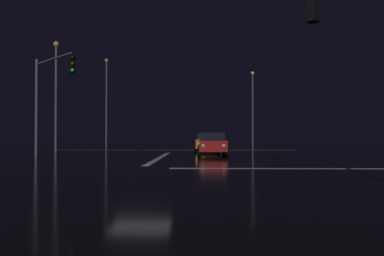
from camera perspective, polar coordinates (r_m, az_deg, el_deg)
ground at (r=16.88m, az=-7.40°, el=-6.01°), size 120.00×120.00×0.10m
stop_line_north at (r=24.28m, az=-4.72°, el=-4.33°), size 0.35×12.75×0.01m
centre_line_ns at (r=35.82m, az=-2.76°, el=-3.23°), size 22.00×0.15×0.01m
crosswalk_bar_east at (r=17.43m, az=18.21°, el=-5.63°), size 12.75×0.40×0.01m
sedan_red at (r=26.88m, az=3.01°, el=-2.30°), size 2.02×4.33×1.57m
sedan_orange at (r=33.01m, az=2.14°, el=-2.04°), size 2.02×4.33×1.57m
sedan_green at (r=38.90m, az=2.45°, el=-1.87°), size 2.02×4.33×1.57m
traffic_signal_nw at (r=24.93m, az=-19.95°, el=5.75°), size 3.64×3.64×6.21m
traffic_signal_se at (r=10.97m, az=25.54°, el=13.24°), size 2.53×2.53×6.04m
streetlamp_right_far at (r=46.24m, az=8.83°, el=3.60°), size 0.44×0.44×8.80m
streetlamp_left_near at (r=31.92m, az=-19.19°, el=5.50°), size 0.44×0.44×8.61m
streetlamp_left_far at (r=47.25m, az=-12.35°, el=4.51°), size 0.44×0.44×10.38m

